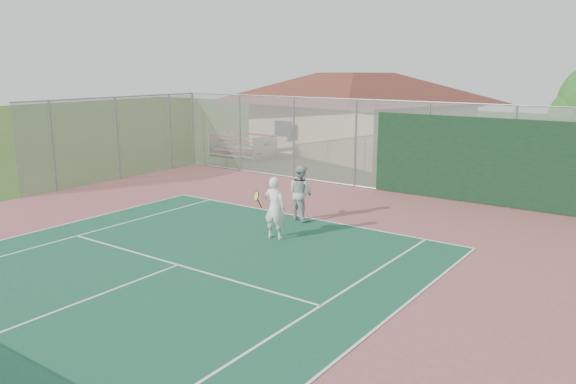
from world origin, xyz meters
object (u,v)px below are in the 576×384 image
object	(u,v)px
bleachers	(242,145)
player_white_front	(274,208)
clubhouse	(355,104)
player_grey_back	(301,193)

from	to	relation	value
bleachers	player_white_front	distance (m)	14.86
bleachers	clubhouse	bearing A→B (deg)	54.56
clubhouse	player_grey_back	xyz separation A→B (m)	(5.92, -14.02, -1.79)
clubhouse	player_white_front	distance (m)	17.39
bleachers	player_grey_back	xyz separation A→B (m)	(9.76, -8.69, 0.22)
player_grey_back	clubhouse	bearing A→B (deg)	-54.61
clubhouse	player_white_front	bearing A→B (deg)	-48.47
clubhouse	bleachers	bearing A→B (deg)	-106.06
player_white_front	player_grey_back	bearing A→B (deg)	-84.35
bleachers	player_white_front	bearing A→B (deg)	-45.95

